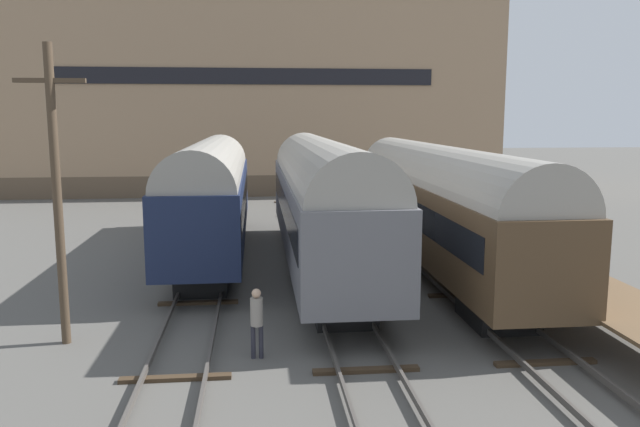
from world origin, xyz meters
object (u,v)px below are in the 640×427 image
Objects in this scene: bench at (576,266)px; person_worker at (257,316)px; train_car_navy at (211,191)px; train_car_brown at (440,201)px; train_car_grey at (322,197)px; utility_pole at (57,192)px.

bench is 0.76× the size of person_worker.
train_car_navy is 9.86m from train_car_brown.
utility_pole reaches higher than train_car_grey.
train_car_navy is at bearing 99.05° from person_worker.
train_car_brown is 14.00m from utility_pole.
bench is (11.64, -9.69, -1.30)m from train_car_navy.
train_car_brown is at bearing -23.23° from train_car_navy.
train_car_navy is 0.88× the size of train_car_brown.
train_car_brown is 10.28× the size of person_worker.
utility_pole is (-12.33, -6.51, 1.29)m from train_car_brown.
person_worker is at bearing -17.48° from utility_pole.
train_car_grey reaches higher than person_worker.
bench is at bearing -66.08° from train_car_brown.
train_car_grey reaches higher than bench.
bench is at bearing -42.60° from train_car_grey.
train_car_brown is 2.36× the size of utility_pole.
train_car_brown is (4.53, -0.73, -0.12)m from train_car_grey.
train_car_grey is at bearing 137.40° from bench.
train_car_brown is (9.06, -3.89, -0.04)m from train_car_navy.
person_worker is (1.92, -12.03, -1.80)m from train_car_navy.
train_car_navy is at bearing 72.55° from utility_pole.
train_car_brown reaches higher than person_worker.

